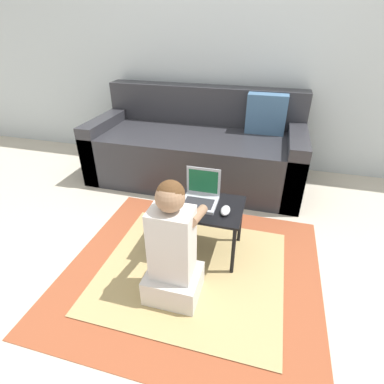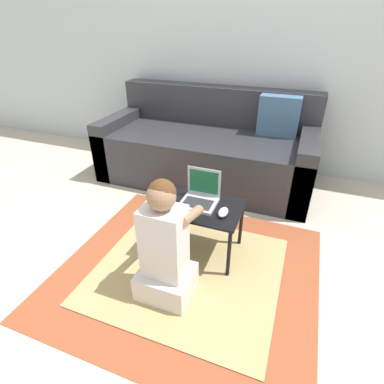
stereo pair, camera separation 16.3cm
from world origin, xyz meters
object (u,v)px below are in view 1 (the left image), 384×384
Objects in this scene: laptop_desk at (200,211)px; person_seated at (173,251)px; couch at (198,149)px; computer_mouse at (225,210)px; laptop at (200,197)px.

laptop_desk is 0.73× the size of person_seated.
couch reaches higher than computer_mouse.
person_seated is (-0.04, -0.45, -0.08)m from laptop.
person_seated is at bearing -97.04° from laptop_desk.
computer_mouse is at bearing -67.66° from couch.
laptop_desk is (0.30, -1.11, 0.03)m from couch.
computer_mouse is 0.14× the size of person_seated.
person_seated reaches higher than computer_mouse.
laptop is at bearing 106.97° from laptop_desk.
laptop reaches higher than computer_mouse.
laptop is at bearing 156.16° from computer_mouse.
computer_mouse is 0.44m from person_seated.
couch is at bearing 105.34° from laptop_desk.
couch reaches higher than laptop.
computer_mouse is (0.48, -1.16, 0.09)m from couch.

